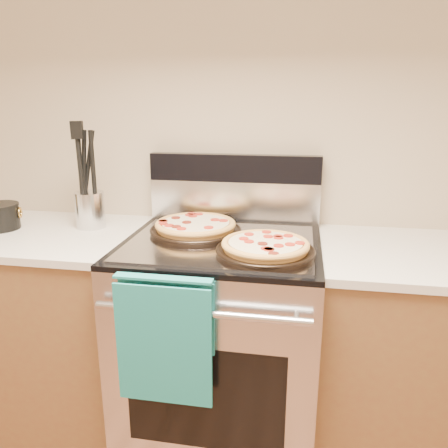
% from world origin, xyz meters
% --- Properties ---
extents(wall_back, '(4.00, 0.00, 4.00)m').
position_xyz_m(wall_back, '(0.00, 2.00, 1.35)').
color(wall_back, tan).
rests_on(wall_back, ground).
extents(range_body, '(0.76, 0.68, 0.90)m').
position_xyz_m(range_body, '(0.00, 1.65, 0.45)').
color(range_body, '#B7B7BC').
rests_on(range_body, ground).
extents(oven_window, '(0.56, 0.01, 0.40)m').
position_xyz_m(oven_window, '(0.00, 1.31, 0.45)').
color(oven_window, black).
rests_on(oven_window, range_body).
extents(cooktop, '(0.76, 0.68, 0.02)m').
position_xyz_m(cooktop, '(0.00, 1.65, 0.91)').
color(cooktop, black).
rests_on(cooktop, range_body).
extents(backsplash_lower, '(0.76, 0.06, 0.18)m').
position_xyz_m(backsplash_lower, '(0.00, 1.96, 1.01)').
color(backsplash_lower, silver).
rests_on(backsplash_lower, cooktop).
extents(backsplash_upper, '(0.76, 0.06, 0.12)m').
position_xyz_m(backsplash_upper, '(0.00, 1.96, 1.16)').
color(backsplash_upper, black).
rests_on(backsplash_upper, backsplash_lower).
extents(oven_handle, '(0.70, 0.03, 0.03)m').
position_xyz_m(oven_handle, '(0.00, 1.27, 0.80)').
color(oven_handle, silver).
rests_on(oven_handle, range_body).
extents(dish_towel, '(0.32, 0.05, 0.42)m').
position_xyz_m(dish_towel, '(-0.12, 1.27, 0.70)').
color(dish_towel, teal).
rests_on(dish_towel, oven_handle).
extents(foil_sheet, '(0.70, 0.55, 0.01)m').
position_xyz_m(foil_sheet, '(0.00, 1.62, 0.92)').
color(foil_sheet, gray).
rests_on(foil_sheet, cooktop).
extents(cabinet_left, '(1.00, 0.62, 0.88)m').
position_xyz_m(cabinet_left, '(-0.88, 1.68, 0.44)').
color(cabinet_left, brown).
rests_on(cabinet_left, ground).
extents(countertop_left, '(1.02, 0.64, 0.03)m').
position_xyz_m(countertop_left, '(-0.88, 1.68, 0.90)').
color(countertop_left, beige).
rests_on(countertop_left, cabinet_left).
extents(cabinet_right, '(1.00, 0.62, 0.88)m').
position_xyz_m(cabinet_right, '(0.88, 1.68, 0.44)').
color(cabinet_right, brown).
rests_on(cabinet_right, ground).
extents(pepperoni_pizza_back, '(0.47, 0.47, 0.05)m').
position_xyz_m(pepperoni_pizza_back, '(-0.12, 1.72, 0.95)').
color(pepperoni_pizza_back, '#B77B38').
rests_on(pepperoni_pizza_back, foil_sheet).
extents(pepperoni_pizza_front, '(0.43, 0.43, 0.05)m').
position_xyz_m(pepperoni_pizza_front, '(0.18, 1.52, 0.95)').
color(pepperoni_pizza_front, '#B77B38').
rests_on(pepperoni_pizza_front, foil_sheet).
extents(utensil_crock, '(0.14, 0.14, 0.16)m').
position_xyz_m(utensil_crock, '(-0.61, 1.77, 0.99)').
color(utensil_crock, silver).
rests_on(utensil_crock, countertop_left).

